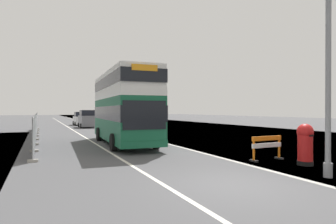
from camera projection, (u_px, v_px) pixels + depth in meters
ground at (246, 184)px, 9.11m from camera, size 140.00×280.00×0.10m
double_decker_bus at (123, 107)px, 19.32m from camera, size 3.14×10.26×4.78m
lamppost_foreground at (328, 56)px, 9.73m from camera, size 0.29×0.70×8.78m
red_pillar_postbox at (305, 142)px, 11.93m from camera, size 0.67×0.67×1.74m
roadworks_barrier at (267, 145)px, 13.06m from camera, size 1.74×0.50×1.11m
construction_site_fence at (36, 127)px, 23.45m from camera, size 0.44×24.00×2.00m
car_oncoming_near at (87, 119)px, 37.75m from camera, size 2.09×3.94×2.31m
car_receding_mid at (80, 119)px, 43.97m from camera, size 2.01×4.27×2.03m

